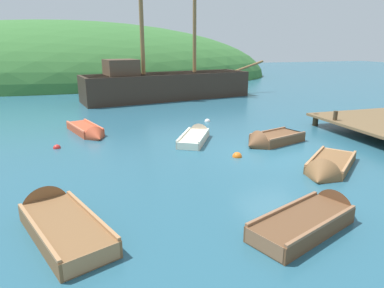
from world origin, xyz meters
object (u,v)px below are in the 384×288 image
Objects in this scene: sailing_ship at (166,89)px; rowboat_near_dock at (88,132)px; rowboat_center at (314,219)px; buoy_orange at (237,157)px; rowboat_outer_left at (327,169)px; rowboat_portside at (270,141)px; rowboat_outer_right at (57,221)px; rowboat_far at (196,137)px; buoy_red at (57,148)px; buoy_white at (207,122)px.

sailing_ship is 4.51× the size of rowboat_near_dock.
rowboat_center reaches higher than buoy_orange.
rowboat_outer_left is at bearing -46.20° from buoy_orange.
rowboat_portside is 9.51m from rowboat_outer_right.
rowboat_outer_right is 8.54m from rowboat_outer_left.
rowboat_outer_right reaches higher than rowboat_outer_left.
rowboat_center is 1.08× the size of rowboat_outer_left.
rowboat_center is at bearing -103.00° from sailing_ship.
rowboat_center is 1.02× the size of rowboat_near_dock.
rowboat_center is (5.85, -1.71, -0.00)m from rowboat_outer_right.
rowboat_far is 5.93m from buoy_red.
buoy_white is at bearing -97.91° from sailing_ship.
sailing_ship is 19.98m from rowboat_center.
sailing_ship is at bearing 57.50° from buoy_red.
rowboat_outer_right reaches higher than rowboat_far.
buoy_red is at bearing 154.04° from buoy_orange.
buoy_red is (-1.29, -1.94, -0.11)m from rowboat_near_dock.
buoy_white reaches higher than buoy_red.
rowboat_near_dock is at bearing -84.48° from rowboat_outer_left.
rowboat_near_dock is at bearing 92.70° from rowboat_far.
rowboat_outer_right is 8.37m from rowboat_far.
rowboat_portside is at bearing -82.10° from rowboat_outer_right.
buoy_orange reaches higher than buoy_white.
rowboat_portside is 3.52m from rowboat_outer_left.
buoy_orange is at bearing -135.66° from rowboat_far.
sailing_ship is 42.56× the size of buoy_orange.
rowboat_portside is 8.97m from buoy_red.
rowboat_outer_right is at bearing -32.08° from rowboat_outer_left.
rowboat_far is (4.63, -2.35, -0.01)m from rowboat_near_dock.
rowboat_far is at bearing 104.74° from buoy_orange.
sailing_ship is 17.17m from rowboat_outer_left.
sailing_ship is at bearing 87.43° from buoy_orange.
buoy_orange is at bearing -25.96° from buoy_red.
buoy_orange is 1.14× the size of buoy_white.
rowboat_far reaches higher than buoy_white.
rowboat_far is 3.71m from buoy_white.
rowboat_far reaches higher than buoy_orange.
sailing_ship reaches higher than rowboat_far.
rowboat_outer_right is 1.10× the size of rowboat_near_dock.
rowboat_outer_right is at bearing 142.15° from rowboat_center.
rowboat_outer_right is at bearing -120.73° from sailing_ship.
rowboat_center is (-1.03, -19.94, -0.63)m from sailing_ship.
rowboat_far is 9.66× the size of buoy_white.
rowboat_outer_left is (7.62, -7.53, -0.03)m from rowboat_near_dock.
rowboat_outer_left is 10.55× the size of buoy_red.
rowboat_near_dock is 10.71m from rowboat_outer_left.
buoy_white is at bearing 80.84° from buoy_orange.
sailing_ship is 19.50m from rowboat_outer_right.
rowboat_outer_left is at bearing 26.00° from rowboat_center.
rowboat_near_dock reaches higher than rowboat_far.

